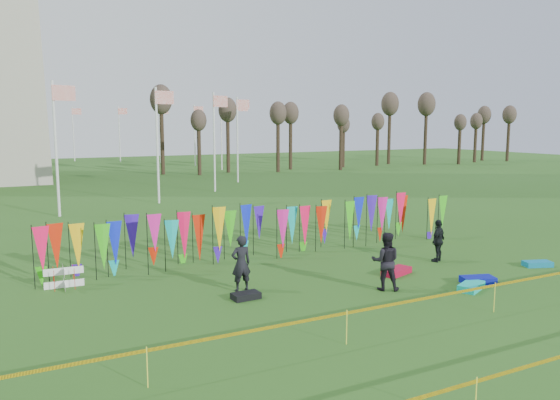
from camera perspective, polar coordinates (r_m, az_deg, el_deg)
name	(u,v)px	position (r m, az deg, el deg)	size (l,w,h in m)	color
ground	(353,300)	(17.68, 7.66, -10.27)	(160.00, 160.00, 0.00)	#265016
banner_row	(270,225)	(23.00, -1.03, -2.67)	(18.64, 0.64, 2.15)	black
caution_tape_near	(408,303)	(15.16, 13.25, -10.43)	(26.00, 0.02, 0.90)	yellow
caution_tape_far	(545,363)	(12.52, 25.97, -15.07)	(26.00, 0.02, 0.90)	yellow
tree_line	(365,119)	(71.20, 8.84, 8.41)	(53.92, 1.92, 7.84)	#3B2E1D
box_kite	(64,278)	(19.97, -21.65, -7.55)	(0.65, 0.65, 0.72)	red
person_left	(241,263)	(18.18, -4.09, -6.62)	(0.68, 0.50, 1.87)	black
person_mid	(386,261)	(18.58, 10.98, -6.30)	(0.95, 0.59, 1.96)	black
person_right	(438,241)	(22.86, 16.20, -4.10)	(1.01, 0.57, 1.72)	black
kite_bag_turquoise	(471,286)	(19.55, 19.35, -8.52)	(1.14, 0.57, 0.23)	#0DC7B5
kite_bag_blue	(478,280)	(20.39, 19.98, -7.86)	(1.13, 0.59, 0.24)	#0A13A4
kite_bag_red	(397,271)	(20.73, 12.08, -7.30)	(1.25, 0.57, 0.23)	#B20B2D
kite_bag_black	(246,296)	(17.59, -3.59, -9.95)	(0.88, 0.51, 0.20)	black
kite_bag_teal	(537,264)	(23.62, 25.31, -6.05)	(1.06, 0.51, 0.20)	#0B78A6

